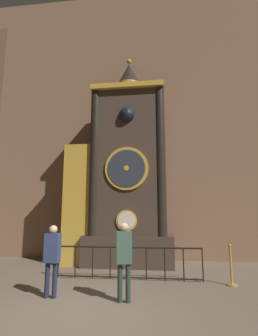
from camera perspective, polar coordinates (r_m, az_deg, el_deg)
name	(u,v)px	position (r m, az deg, el deg)	size (l,w,h in m)	color
ground_plane	(78,314)	(5.85, -11.13, -28.68)	(28.00, 28.00, 0.00)	brown
cathedral_back_wall	(122,117)	(12.47, -1.45, 11.09)	(24.00, 0.32, 12.75)	#846047
clock_tower	(121,175)	(10.35, -1.72, -1.62)	(4.14, 1.77, 8.41)	#423328
railing_fence	(128,261)	(8.20, -0.20, -19.60)	(4.33, 0.05, 0.93)	black
visitor_near	(52,254)	(6.71, -16.39, -17.46)	(0.34, 0.22, 1.63)	#1B213A
visitor_far	(124,254)	(6.14, -1.07, -18.20)	(0.38, 0.28, 1.69)	#213427
stanchion_post	(231,272)	(8.10, 21.37, -20.26)	(0.28, 0.28, 1.08)	#B28E33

